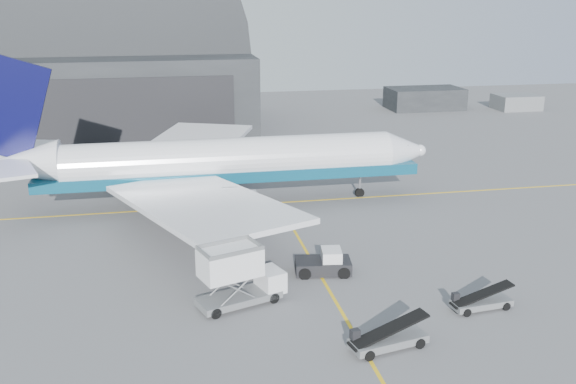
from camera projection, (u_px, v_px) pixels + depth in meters
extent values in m
plane|color=#565659|center=(324.00, 282.00, 48.90)|extent=(200.00, 200.00, 0.00)
cube|color=gold|center=(278.00, 203.00, 67.65)|extent=(80.00, 0.25, 0.02)
cube|color=gold|center=(331.00, 294.00, 47.02)|extent=(0.25, 40.00, 0.02)
cube|color=black|center=(95.00, 91.00, 104.03)|extent=(50.00, 28.00, 12.00)
cube|color=black|center=(87.00, 112.00, 91.10)|extent=(42.00, 0.40, 9.50)
cube|color=black|center=(424.00, 109.00, 123.41)|extent=(14.00, 8.00, 4.00)
cube|color=slate|center=(516.00, 109.00, 122.79)|extent=(8.00, 6.00, 2.80)
cylinder|color=white|center=(231.00, 159.00, 65.82)|extent=(33.40, 4.45, 4.45)
cone|color=white|center=(404.00, 151.00, 69.27)|extent=(4.08, 4.45, 4.45)
sphere|color=white|center=(420.00, 150.00, 69.61)|extent=(1.30, 1.30, 1.30)
cone|color=white|center=(25.00, 164.00, 61.98)|extent=(6.50, 4.45, 4.45)
cube|color=black|center=(394.00, 147.00, 68.90)|extent=(2.41, 2.04, 0.65)
cube|color=navy|center=(231.00, 173.00, 66.24)|extent=(38.97, 4.50, 1.11)
cube|color=white|center=(202.00, 203.00, 54.96)|extent=(17.11, 22.75, 1.35)
cube|color=white|center=(190.00, 146.00, 75.85)|extent=(17.11, 22.75, 1.35)
cube|color=white|center=(10.00, 169.00, 57.81)|extent=(5.68, 7.77, 0.32)
cube|color=white|center=(28.00, 149.00, 65.64)|extent=(5.68, 7.77, 0.32)
cube|color=#060731|center=(8.00, 108.00, 60.19)|extent=(8.60, 0.46, 10.69)
cylinder|color=gray|center=(230.00, 204.00, 59.39)|extent=(4.83, 2.51, 2.51)
cylinder|color=gray|center=(216.00, 165.00, 73.32)|extent=(4.83, 2.51, 2.51)
cylinder|color=#A5A5AA|center=(360.00, 185.00, 69.42)|extent=(0.26, 0.26, 2.60)
cylinder|color=black|center=(360.00, 193.00, 69.68)|extent=(1.02, 0.32, 1.02)
cylinder|color=black|center=(217.00, 209.00, 63.96)|extent=(1.21, 0.42, 1.21)
cylinder|color=black|center=(212.00, 192.00, 69.53)|extent=(1.21, 0.42, 1.21)
cube|color=slate|center=(239.00, 298.00, 45.26)|extent=(6.34, 4.19, 0.49)
cube|color=silver|center=(270.00, 280.00, 46.27)|extent=(2.23, 2.65, 1.57)
cube|color=black|center=(279.00, 274.00, 46.56)|extent=(0.70, 1.79, 0.88)
cube|color=silver|center=(230.00, 263.00, 44.15)|extent=(4.71, 3.69, 1.96)
cylinder|color=black|center=(274.00, 298.00, 45.55)|extent=(0.84, 0.54, 0.79)
cylinder|color=black|center=(260.00, 287.00, 47.25)|extent=(0.84, 0.54, 0.79)
cylinder|color=black|center=(216.00, 313.00, 43.36)|extent=(0.84, 0.54, 0.79)
cylinder|color=black|center=(203.00, 301.00, 45.06)|extent=(0.84, 0.54, 0.79)
cube|color=black|center=(323.00, 266.00, 50.46)|extent=(4.63, 2.99, 0.97)
cube|color=silver|center=(331.00, 255.00, 50.23)|extent=(1.78, 2.15, 0.97)
cylinder|color=black|center=(344.00, 273.00, 49.54)|extent=(1.02, 0.52, 0.97)
cylinder|color=black|center=(340.00, 262.00, 51.61)|extent=(1.02, 0.52, 0.97)
cylinder|color=black|center=(305.00, 274.00, 49.40)|extent=(1.02, 0.52, 0.97)
cylinder|color=black|center=(303.00, 262.00, 51.47)|extent=(1.02, 0.52, 0.97)
cube|color=slate|center=(388.00, 341.00, 39.69)|extent=(5.18, 2.67, 0.50)
cube|color=black|center=(389.00, 329.00, 39.46)|extent=(5.38, 2.19, 1.43)
cube|color=black|center=(355.00, 334.00, 39.31)|extent=(0.64, 0.56, 0.67)
cylinder|color=black|center=(420.00, 343.00, 39.72)|extent=(0.72, 0.41, 0.67)
cylinder|color=black|center=(406.00, 332.00, 41.10)|extent=(0.72, 0.41, 0.67)
cylinder|color=black|center=(369.00, 355.00, 38.38)|extent=(0.72, 0.41, 0.67)
cylinder|color=black|center=(356.00, 343.00, 39.76)|extent=(0.72, 0.41, 0.67)
cube|color=slate|center=(481.00, 303.00, 44.68)|extent=(4.42, 1.91, 0.44)
cube|color=black|center=(482.00, 294.00, 44.48)|extent=(4.64, 1.45, 1.24)
cube|color=black|center=(456.00, 297.00, 44.53)|extent=(0.53, 0.44, 0.58)
cylinder|color=black|center=(506.00, 306.00, 44.54)|extent=(0.61, 0.30, 0.58)
cylinder|color=black|center=(495.00, 298.00, 45.79)|extent=(0.61, 0.30, 0.58)
cylinder|color=black|center=(467.00, 313.00, 43.66)|extent=(0.61, 0.30, 0.58)
cylinder|color=black|center=(456.00, 304.00, 44.91)|extent=(0.61, 0.30, 0.58)
cube|color=#DC5006|center=(251.00, 264.00, 52.25)|extent=(0.39, 0.39, 0.03)
cone|color=#DC5006|center=(251.00, 261.00, 52.18)|extent=(0.39, 0.39, 0.57)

